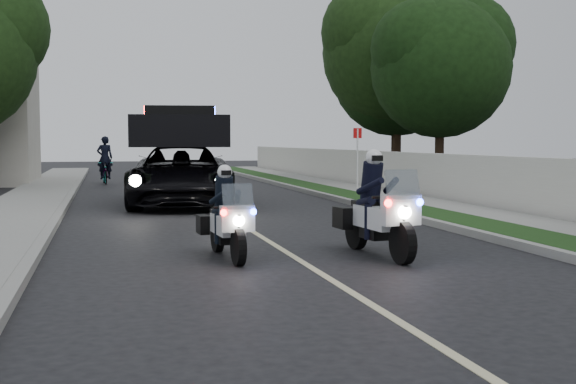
{
  "coord_description": "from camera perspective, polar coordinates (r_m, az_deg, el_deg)",
  "views": [
    {
      "loc": [
        -2.97,
        -8.43,
        1.91
      ],
      "look_at": [
        0.14,
        4.05,
        1.0
      ],
      "focal_mm": 45.78,
      "sensor_mm": 36.0,
      "label": 1
    }
  ],
  "objects": [
    {
      "name": "ground",
      "position": [
        9.14,
        5.35,
        -8.03
      ],
      "size": [
        120.0,
        120.0,
        0.0
      ],
      "primitive_type": "plane",
      "color": "black",
      "rests_on": "ground"
    },
    {
      "name": "curb_right",
      "position": [
        19.83,
        6.96,
        -1.3
      ],
      "size": [
        0.2,
        60.0,
        0.15
      ],
      "primitive_type": "cube",
      "color": "gray",
      "rests_on": "ground"
    },
    {
      "name": "grass_verge",
      "position": [
        20.09,
        8.83,
        -1.24
      ],
      "size": [
        1.2,
        60.0,
        0.16
      ],
      "primitive_type": "cube",
      "color": "#193814",
      "rests_on": "ground"
    },
    {
      "name": "sidewalk_right",
      "position": [
        20.63,
        12.16,
        -1.14
      ],
      "size": [
        1.4,
        60.0,
        0.16
      ],
      "primitive_type": "cube",
      "color": "gray",
      "rests_on": "ground"
    },
    {
      "name": "property_wall",
      "position": [
        21.04,
        14.63,
        0.75
      ],
      "size": [
        0.22,
        60.0,
        1.5
      ],
      "primitive_type": "cube",
      "color": "beige",
      "rests_on": "ground"
    },
    {
      "name": "curb_left",
      "position": [
        18.56,
        -17.42,
        -1.82
      ],
      "size": [
        0.2,
        60.0,
        0.15
      ],
      "primitive_type": "cube",
      "color": "gray",
      "rests_on": "ground"
    },
    {
      "name": "sidewalk_left",
      "position": [
        18.66,
        -20.8,
        -1.86
      ],
      "size": [
        2.0,
        60.0,
        0.16
      ],
      "primitive_type": "cube",
      "color": "gray",
      "rests_on": "ground"
    },
    {
      "name": "lane_marking",
      "position": [
        18.77,
        -4.82,
        -1.8
      ],
      "size": [
        0.12,
        50.0,
        0.01
      ],
      "primitive_type": "cube",
      "color": "#BFB78C",
      "rests_on": "ground"
    },
    {
      "name": "police_moto_left",
      "position": [
        11.98,
        -4.76,
        -5.15
      ],
      "size": [
        0.75,
        1.83,
        1.52
      ],
      "primitive_type": null,
      "rotation": [
        0.0,
        0.0,
        0.07
      ],
      "color": "silver",
      "rests_on": "ground"
    },
    {
      "name": "police_moto_right",
      "position": [
        12.25,
        6.93,
        -4.95
      ],
      "size": [
        0.91,
        2.14,
        1.77
      ],
      "primitive_type": null,
      "rotation": [
        0.0,
        0.0,
        0.09
      ],
      "color": "silver",
      "rests_on": "ground"
    },
    {
      "name": "police_suv",
      "position": [
        21.78,
        -8.27,
        -1.03
      ],
      "size": [
        3.63,
        6.6,
        3.07
      ],
      "primitive_type": "imported",
      "rotation": [
        0.0,
        0.0,
        -0.12
      ],
      "color": "black",
      "rests_on": "ground"
    },
    {
      "name": "bicycle",
      "position": [
        33.29,
        -14.01,
        0.63
      ],
      "size": [
        0.76,
        1.87,
        0.96
      ],
      "primitive_type": "imported",
      "rotation": [
        0.0,
        0.0,
        0.07
      ],
      "color": "black",
      "rests_on": "ground"
    },
    {
      "name": "cyclist",
      "position": [
        33.29,
        -14.01,
        0.63
      ],
      "size": [
        0.72,
        0.52,
        1.89
      ],
      "primitive_type": "imported",
      "rotation": [
        0.0,
        0.0,
        3.25
      ],
      "color": "black",
      "rests_on": "ground"
    },
    {
      "name": "sign_post",
      "position": [
        27.07,
        5.39,
        -0.02
      ],
      "size": [
        0.48,
        0.48,
        2.44
      ],
      "primitive_type": null,
      "rotation": [
        0.0,
        0.0,
        0.3
      ],
      "color": "#B51B0C",
      "rests_on": "ground"
    },
    {
      "name": "tree_right_c",
      "position": [
        30.05,
        11.63,
        0.31
      ],
      "size": [
        7.06,
        7.06,
        9.26
      ],
      "primitive_type": null,
      "rotation": [
        0.0,
        0.0,
        -0.33
      ],
      "color": "black",
      "rests_on": "ground"
    },
    {
      "name": "tree_right_d",
      "position": [
        33.66,
        8.43,
        0.74
      ],
      "size": [
        7.96,
        7.96,
        11.32
      ],
      "primitive_type": null,
      "rotation": [
        0.0,
        0.0,
        0.19
      ],
      "color": "#1D3913",
      "rests_on": "ground"
    },
    {
      "name": "tree_right_e",
      "position": [
        34.08,
        8.29,
        0.78
      ],
      "size": [
        6.85,
        6.85,
        9.72
      ],
      "primitive_type": null,
      "rotation": [
        0.0,
        0.0,
        0.19
      ],
      "color": "black",
      "rests_on": "ground"
    }
  ]
}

